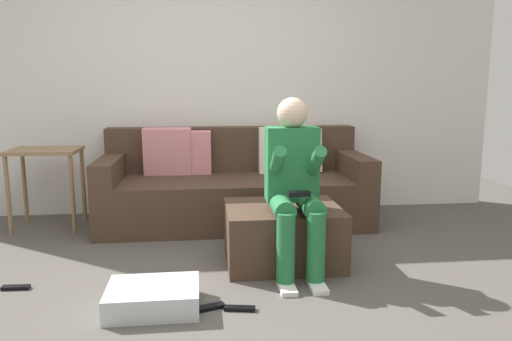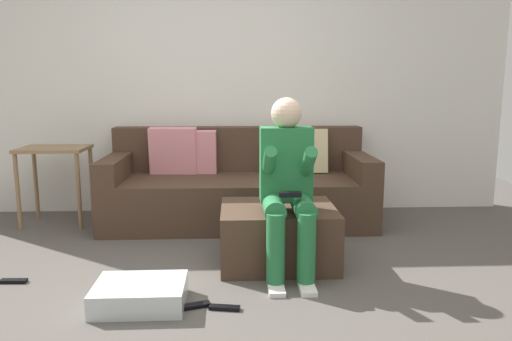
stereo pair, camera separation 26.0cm
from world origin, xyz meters
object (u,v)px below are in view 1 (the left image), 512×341
remote_by_storage_bin (210,307)px  remote_under_side_table (16,287)px  storage_bin (153,297)px  person_seated (294,180)px  remote_near_ottoman (240,308)px  couch_sectional (235,186)px  ottoman (283,234)px  side_table (46,163)px

remote_by_storage_bin → remote_under_side_table: same height
storage_bin → person_seated: bearing=27.9°
storage_bin → remote_under_side_table: size_ratio=3.09×
remote_under_side_table → remote_near_ottoman: bearing=-16.0°
couch_sectional → person_seated: 1.38m
ottoman → storage_bin: bearing=-142.1°
remote_under_side_table → couch_sectional: bearing=46.2°
couch_sectional → remote_near_ottoman: couch_sectional is taller
person_seated → remote_under_side_table: (-1.76, -0.10, -0.62)m
ottoman → remote_under_side_table: (-1.72, -0.29, -0.19)m
ottoman → remote_by_storage_bin: size_ratio=4.76×
storage_bin → remote_under_side_table: (-0.87, 0.37, -0.06)m
couch_sectional → remote_by_storage_bin: bearing=-98.4°
ottoman → remote_under_side_table: bearing=-170.3°
couch_sectional → ottoman: couch_sectional is taller
ottoman → person_seated: (0.04, -0.19, 0.43)m
side_table → remote_near_ottoman: 2.46m
side_table → remote_by_storage_bin: 2.33m
person_seated → remote_by_storage_bin: size_ratio=6.97×
ottoman → person_seated: bearing=-77.4°
couch_sectional → person_seated: size_ratio=2.03×
remote_near_ottoman → remote_by_storage_bin: (-0.16, 0.03, 0.00)m
side_table → remote_near_ottoman: (1.55, -1.83, -0.57)m
person_seated → ottoman: bearing=102.6°
storage_bin → side_table: bearing=121.3°
ottoman → remote_by_storage_bin: (-0.53, -0.70, -0.19)m
storage_bin → remote_by_storage_bin: storage_bin is taller
couch_sectional → remote_by_storage_bin: size_ratio=14.17×
couch_sectional → remote_near_ottoman: bearing=-93.2°
storage_bin → couch_sectional: bearing=71.8°
remote_near_ottoman → remote_by_storage_bin: 0.17m
couch_sectional → storage_bin: size_ratio=4.63×
storage_bin → remote_under_side_table: storage_bin is taller
couch_sectional → side_table: bearing=-179.0°
side_table → remote_by_storage_bin: (1.38, -1.79, -0.57)m
storage_bin → remote_under_side_table: bearing=157.2°
storage_bin → remote_by_storage_bin: bearing=-7.5°
side_table → storage_bin: bearing=-58.7°
remote_near_ottoman → storage_bin: bearing=-178.9°
couch_sectional → ottoman: 1.16m
remote_near_ottoman → remote_under_side_table: 1.43m
side_table → person_seated: bearing=-33.2°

